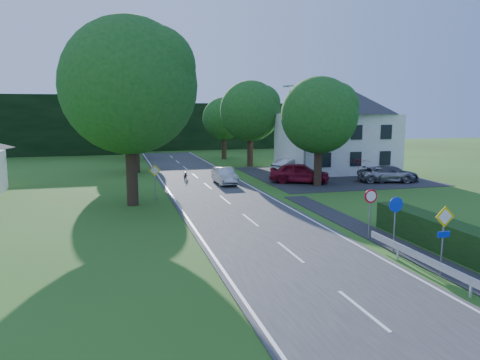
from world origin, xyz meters
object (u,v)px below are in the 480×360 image
object	(u,v)px
streetlight	(304,129)
parked_car_silver_a	(293,166)
motorcycle	(186,175)
parked_car_grey	(392,174)
moving_car	(225,176)
parasol	(358,169)
parked_car_silver_b	(387,174)
parked_car_red	(300,173)

from	to	relation	value
streetlight	parked_car_silver_a	size ratio (longest dim) A/B	1.82
motorcycle	parked_car_grey	world-z (taller)	parked_car_grey
moving_car	parasol	bearing A→B (deg)	-5.32
parasol	streetlight	bearing A→B (deg)	175.95
parked_car_silver_b	streetlight	bearing A→B (deg)	88.36
parasol	parked_car_silver_a	bearing A→B (deg)	125.42
streetlight	parked_car_red	world-z (taller)	streetlight
streetlight	motorcycle	bearing A→B (deg)	158.26
parked_car_red	parked_car_silver_b	bearing A→B (deg)	-74.37
streetlight	parked_car_silver_b	xyz separation A→B (m)	(6.76, -1.81, -3.78)
moving_car	parasol	world-z (taller)	parasol
parked_car_red	parked_car_grey	bearing A→B (deg)	-73.64
moving_car	motorcycle	size ratio (longest dim) A/B	2.43
parked_car_grey	parasol	world-z (taller)	parasol
moving_car	parked_car_red	world-z (taller)	parked_car_red
parked_car_silver_a	parasol	distance (m)	6.66
parked_car_silver_a	parked_car_red	bearing A→B (deg)	138.72
parked_car_red	parked_car_silver_b	size ratio (longest dim) A/B	1.04
streetlight	parked_car_silver_a	bearing A→B (deg)	77.83
parked_car_silver_a	parked_car_grey	distance (m)	9.22
parked_car_red	parked_car_silver_b	distance (m)	7.34
parked_car_grey	parked_car_silver_b	bearing A→B (deg)	94.00
moving_car	motorcycle	xyz separation A→B (m)	(-2.73, 3.13, -0.23)
streetlight	parasol	size ratio (longest dim) A/B	3.83
motorcycle	parked_car_silver_b	size ratio (longest dim) A/B	0.36
moving_car	parasol	distance (m)	11.52
moving_car	parked_car_silver_b	size ratio (longest dim) A/B	0.86
moving_car	parked_car_red	distance (m)	6.17
motorcycle	parasol	size ratio (longest dim) A/B	0.79
streetlight	motorcycle	distance (m)	10.74
parked_car_silver_a	parasol	xyz separation A→B (m)	(3.86, -5.43, 0.22)
motorcycle	parked_car_grey	size ratio (longest dim) A/B	0.36
streetlight	parked_car_grey	size ratio (longest dim) A/B	1.74
streetlight	parked_car_silver_b	size ratio (longest dim) A/B	1.72
parked_car_grey	parasol	xyz separation A→B (m)	(-2.28, 1.45, 0.27)
moving_car	parasol	size ratio (longest dim) A/B	1.92
streetlight	parked_car_silver_a	world-z (taller)	streetlight
streetlight	parked_car_silver_a	distance (m)	6.38
moving_car	parked_car_silver_a	world-z (taller)	parked_car_silver_a
parked_car_silver_a	parked_car_grey	bearing A→B (deg)	-163.80
parked_car_silver_b	motorcycle	bearing A→B (deg)	84.39
parked_car_red	parked_car_silver_b	world-z (taller)	parked_car_red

